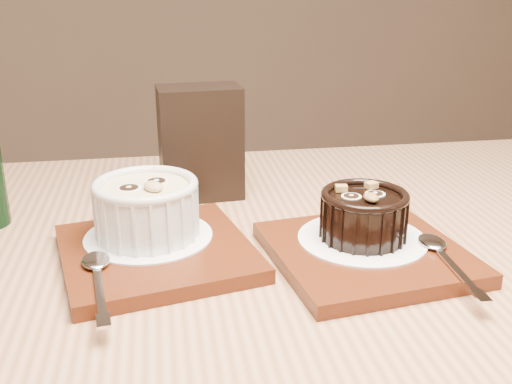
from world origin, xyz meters
TOP-DOWN VIEW (x-y plane):
  - table at (-0.21, 0.21)m, footprint 1.27×0.91m
  - tray_left at (-0.31, 0.27)m, footprint 0.20×0.20m
  - doily_left at (-0.32, 0.29)m, footprint 0.13×0.13m
  - ramekin_white at (-0.32, 0.29)m, footprint 0.11×0.11m
  - spoon_left at (-0.37, 0.21)m, footprint 0.03×0.13m
  - tray_right at (-0.11, 0.21)m, footprint 0.19×0.19m
  - doily_right at (-0.11, 0.23)m, footprint 0.13×0.13m
  - ramekin_dark at (-0.11, 0.23)m, footprint 0.09×0.09m
  - spoon_right at (-0.05, 0.16)m, footprint 0.05×0.14m
  - condiment_stand at (-0.23, 0.43)m, footprint 0.10×0.06m

SIDE VIEW (x-z plane):
  - table at x=-0.21m, z-range 0.28..1.03m
  - tray_left at x=-0.31m, z-range 0.75..0.76m
  - tray_right at x=-0.11m, z-range 0.75..0.76m
  - doily_left at x=-0.32m, z-range 0.77..0.77m
  - doily_right at x=-0.11m, z-range 0.77..0.77m
  - spoon_left at x=-0.37m, z-range 0.77..0.77m
  - spoon_right at x=-0.05m, z-range 0.77..0.77m
  - ramekin_dark at x=-0.11m, z-range 0.77..0.82m
  - ramekin_white at x=-0.32m, z-range 0.77..0.83m
  - condiment_stand at x=-0.23m, z-range 0.75..0.89m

